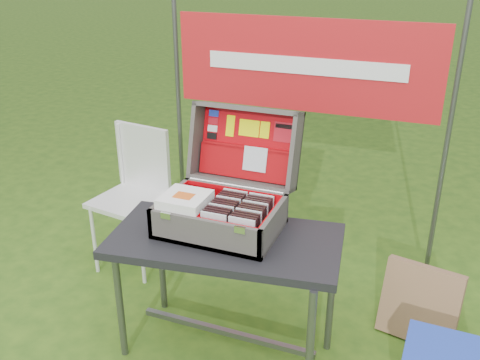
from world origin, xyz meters
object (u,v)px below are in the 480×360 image
at_px(table, 226,297).
at_px(suitcase, 225,176).
at_px(cardboard_box, 420,304).
at_px(chair, 130,202).

distance_m(table, suitcase, 0.61).
bearing_deg(table, cardboard_box, 20.29).
distance_m(chair, cardboard_box, 1.82).
relative_size(suitcase, chair, 0.62).
bearing_deg(table, suitcase, 105.48).
xyz_separation_m(chair, cardboard_box, (1.80, -0.07, -0.24)).
distance_m(suitcase, chair, 1.07).
bearing_deg(cardboard_box, suitcase, -147.52).
bearing_deg(cardboard_box, chair, -170.75).
relative_size(chair, cardboard_box, 2.15).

